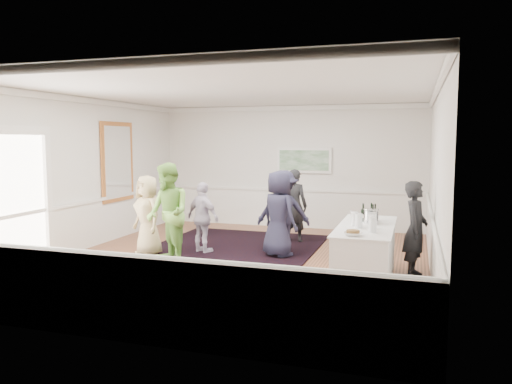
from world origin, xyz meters
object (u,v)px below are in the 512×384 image
(guest_dark_a, at_px, (283,211))
(guest_dark_b, at_px, (294,206))
(guest_navy, at_px, (279,214))
(serving_table, at_px, (366,254))
(guest_lilac, at_px, (203,218))
(bartender, at_px, (415,229))
(ice_bucket, at_px, (371,217))
(guest_green, at_px, (168,213))
(nut_bowl, at_px, (353,233))
(guest_tan, at_px, (148,216))

(guest_dark_a, xyz_separation_m, guest_dark_b, (-0.00, 0.99, -0.01))
(guest_navy, bearing_deg, serving_table, 174.49)
(serving_table, xyz_separation_m, guest_navy, (-1.82, 1.32, 0.38))
(guest_lilac, distance_m, guest_dark_b, 2.25)
(bartender, height_order, ice_bucket, bartender)
(serving_table, height_order, bartender, bartender)
(bartender, bearing_deg, guest_green, 103.47)
(serving_table, height_order, guest_dark_a, guest_dark_a)
(guest_lilac, height_order, nut_bowl, guest_lilac)
(bartender, height_order, guest_navy, guest_navy)
(guest_navy, bearing_deg, ice_bucket, -179.74)
(guest_dark_a, distance_m, guest_dark_b, 0.99)
(guest_navy, relative_size, ice_bucket, 6.57)
(guest_green, distance_m, guest_dark_b, 3.20)
(ice_bucket, bearing_deg, guest_green, -179.13)
(serving_table, bearing_deg, bartender, 38.60)
(guest_lilac, relative_size, guest_dark_a, 0.87)
(guest_green, bearing_deg, guest_lilac, 115.94)
(guest_green, relative_size, guest_dark_b, 1.14)
(guest_tan, relative_size, ice_bucket, 6.20)
(guest_green, bearing_deg, guest_navy, 73.38)
(serving_table, distance_m, guest_tan, 4.39)
(guest_tan, relative_size, nut_bowl, 5.92)
(guest_dark_b, xyz_separation_m, nut_bowl, (1.76, -3.74, 0.14))
(bartender, bearing_deg, guest_dark_a, 72.63)
(serving_table, height_order, guest_green, guest_green)
(guest_green, relative_size, guest_navy, 1.11)
(guest_lilac, height_order, guest_dark_a, guest_dark_a)
(guest_tan, distance_m, guest_green, 0.83)
(guest_navy, bearing_deg, nut_bowl, 157.95)
(serving_table, distance_m, nut_bowl, 1.05)
(guest_dark_a, distance_m, guest_navy, 0.52)
(bartender, bearing_deg, guest_dark_b, 57.57)
(guest_green, height_order, ice_bucket, guest_green)
(guest_green, height_order, guest_navy, guest_green)
(serving_table, relative_size, ice_bucket, 8.89)
(nut_bowl, bearing_deg, serving_table, 83.63)
(guest_tan, bearing_deg, guest_green, -2.12)
(guest_green, xyz_separation_m, guest_navy, (1.83, 1.15, -0.09))
(guest_dark_b, distance_m, guest_navy, 1.51)
(guest_tan, bearing_deg, bartender, 30.77)
(bartender, distance_m, guest_dark_a, 2.89)
(bartender, relative_size, guest_tan, 1.01)
(serving_table, height_order, guest_navy, guest_navy)
(serving_table, distance_m, ice_bucket, 0.63)
(guest_tan, distance_m, guest_navy, 2.61)
(guest_lilac, distance_m, ice_bucket, 3.57)
(bartender, distance_m, nut_bowl, 1.76)
(guest_green, height_order, guest_lilac, guest_green)
(bartender, relative_size, nut_bowl, 5.98)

